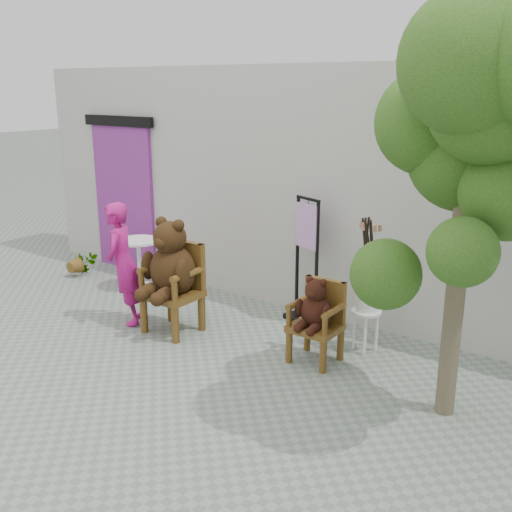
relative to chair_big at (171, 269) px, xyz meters
The scene contains 11 objects.
ground_plane 1.55m from the chair_big, 59.42° to the right, with size 60.00×60.00×0.00m, color gray.
back_wall 2.18m from the chair_big, 70.27° to the left, with size 9.00×1.00×3.00m, color #B3B1A8.
doorway 2.73m from the chair_big, 148.64° to the left, with size 1.40×0.11×2.33m.
chair_big is the anchor object (origin of this frame).
chair_small 1.77m from the chair_big, ahead, with size 0.48×0.49×0.91m.
person 0.65m from the chair_big, 168.39° to the right, with size 0.53×0.35×1.46m, color #AA146D.
cafe_table 1.68m from the chair_big, 149.81° to the left, with size 0.60×0.60×0.70m.
display_stand 1.59m from the chair_big, 47.21° to the left, with size 0.54×0.48×1.51m.
stool_bucket 2.20m from the chair_big, 22.23° to the left, with size 0.32×0.32×1.45m.
tree 3.72m from the chair_big, ahead, with size 1.89×1.65×3.42m.
potted_plant 2.74m from the chair_big, 164.27° to the left, with size 0.36×0.31×0.40m, color #1D3F11.
Camera 1 is at (3.89, -3.49, 2.76)m, focal length 42.00 mm.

